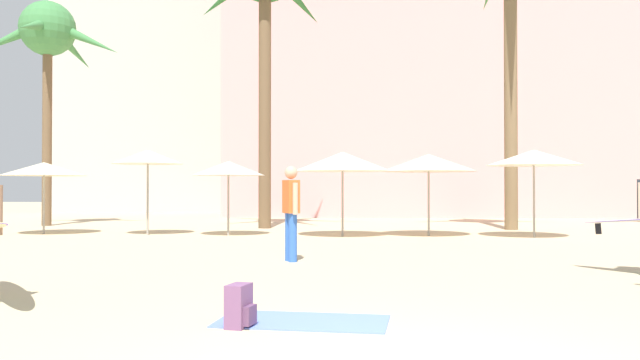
% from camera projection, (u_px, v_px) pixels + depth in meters
% --- Properties ---
extents(hotel_pink, '(22.39, 10.84, 15.09)m').
position_uv_depth(hotel_pink, '(444.00, 75.00, 34.82)').
color(hotel_pink, pink).
rests_on(hotel_pink, ground).
extents(hotel_tower_gray, '(18.45, 8.10, 23.20)m').
position_uv_depth(hotel_tower_gray, '(221.00, 27.00, 40.45)').
color(hotel_tower_gray, '#BCB7AD').
rests_on(hotel_tower_gray, ground).
extents(palm_tree_center, '(5.53, 5.64, 8.24)m').
position_uv_depth(palm_tree_center, '(48.00, 38.00, 23.41)').
color(palm_tree_center, brown).
rests_on(palm_tree_center, ground).
extents(cafe_umbrella_0, '(2.11, 2.11, 2.15)m').
position_uv_depth(cafe_umbrella_0, '(228.00, 168.00, 18.46)').
color(cafe_umbrella_0, gray).
rests_on(cafe_umbrella_0, ground).
extents(cafe_umbrella_2, '(2.58, 2.58, 2.43)m').
position_uv_depth(cafe_umbrella_2, '(534.00, 158.00, 17.66)').
color(cafe_umbrella_2, gray).
rests_on(cafe_umbrella_2, ground).
extents(cafe_umbrella_3, '(2.07, 2.07, 2.50)m').
position_uv_depth(cafe_umbrella_3, '(148.00, 157.00, 18.75)').
color(cafe_umbrella_3, gray).
rests_on(cafe_umbrella_3, ground).
extents(cafe_umbrella_4, '(2.75, 2.75, 2.40)m').
position_uv_depth(cafe_umbrella_4, '(343.00, 162.00, 18.08)').
color(cafe_umbrella_4, gray).
rests_on(cafe_umbrella_4, ground).
extents(cafe_umbrella_5, '(2.46, 2.46, 2.14)m').
position_uv_depth(cafe_umbrella_5, '(44.00, 169.00, 19.01)').
color(cafe_umbrella_5, gray).
rests_on(cafe_umbrella_5, ground).
extents(cafe_umbrella_6, '(2.74, 2.74, 2.34)m').
position_uv_depth(cafe_umbrella_6, '(429.00, 163.00, 18.26)').
color(cafe_umbrella_6, gray).
rests_on(cafe_umbrella_6, ground).
extents(beach_towel, '(1.82, 1.10, 0.01)m').
position_uv_depth(beach_towel, '(303.00, 321.00, 6.46)').
color(beach_towel, '#6684E0').
rests_on(beach_towel, ground).
extents(backpack, '(0.30, 0.34, 0.42)m').
position_uv_depth(backpack, '(240.00, 307.00, 6.20)').
color(backpack, '#774C76').
rests_on(backpack, ground).
extents(person_far_right, '(0.36, 0.59, 1.77)m').
position_uv_depth(person_far_right, '(291.00, 209.00, 11.87)').
color(person_far_right, blue).
rests_on(person_far_right, ground).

